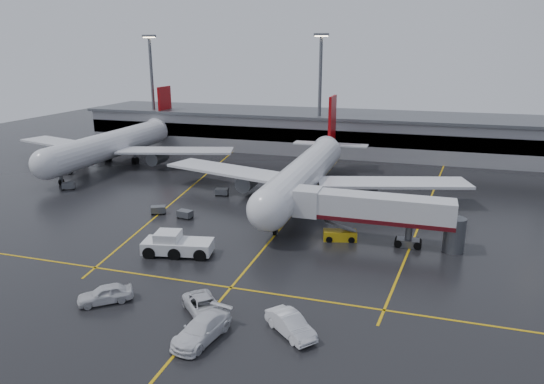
% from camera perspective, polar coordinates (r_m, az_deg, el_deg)
% --- Properties ---
extents(ground, '(220.00, 220.00, 0.00)m').
position_cam_1_polar(ground, '(68.45, 2.10, -2.91)').
color(ground, black).
rests_on(ground, ground).
extents(apron_line_centre, '(0.25, 90.00, 0.02)m').
position_cam_1_polar(apron_line_centre, '(68.45, 2.10, -2.90)').
color(apron_line_centre, gold).
rests_on(apron_line_centre, ground).
extents(apron_line_stop, '(60.00, 0.25, 0.02)m').
position_cam_1_polar(apron_line_stop, '(49.19, -4.75, -10.92)').
color(apron_line_stop, gold).
rests_on(apron_line_stop, ground).
extents(apron_line_left, '(9.99, 69.35, 0.02)m').
position_cam_1_polar(apron_line_left, '(84.29, -9.32, 0.57)').
color(apron_line_left, gold).
rests_on(apron_line_left, ground).
extents(apron_line_right, '(7.57, 69.64, 0.02)m').
position_cam_1_polar(apron_line_right, '(75.88, 17.38, -1.73)').
color(apron_line_right, gold).
rests_on(apron_line_right, ground).
extents(terminal, '(122.00, 19.00, 8.60)m').
position_cam_1_polar(terminal, '(113.14, 8.53, 6.82)').
color(terminal, gray).
rests_on(terminal, ground).
extents(light_mast_left, '(3.00, 1.20, 25.45)m').
position_cam_1_polar(light_mast_left, '(121.62, -13.65, 12.01)').
color(light_mast_left, '#595B60').
rests_on(light_mast_left, ground).
extents(light_mast_mid, '(3.00, 1.20, 25.45)m').
position_cam_1_polar(light_mast_mid, '(107.02, 5.56, 11.87)').
color(light_mast_mid, '#595B60').
rests_on(light_mast_mid, ground).
extents(main_airliner, '(48.80, 45.60, 14.10)m').
position_cam_1_polar(main_airliner, '(76.30, 4.04, 2.37)').
color(main_airliner, silver).
rests_on(main_airliner, ground).
extents(second_airliner, '(48.80, 45.60, 14.10)m').
position_cam_1_polar(second_airliner, '(104.24, -17.50, 5.39)').
color(second_airliner, silver).
rests_on(second_airliner, ground).
extents(jet_bridge, '(19.90, 3.40, 6.05)m').
position_cam_1_polar(jet_bridge, '(59.63, 11.69, -2.19)').
color(jet_bridge, silver).
rests_on(jet_bridge, ground).
extents(pushback_tractor, '(8.20, 4.64, 2.77)m').
position_cam_1_polar(pushback_tractor, '(57.03, -11.00, -6.04)').
color(pushback_tractor, silver).
rests_on(pushback_tractor, ground).
extents(belt_loader, '(4.28, 2.66, 2.53)m').
position_cam_1_polar(belt_loader, '(60.77, 7.83, -4.95)').
color(belt_loader, gold).
rests_on(belt_loader, ground).
extents(service_van_a, '(5.81, 5.86, 1.57)m').
position_cam_1_polar(service_van_a, '(44.57, -7.78, -12.95)').
color(service_van_a, silver).
rests_on(service_van_a, ground).
extents(service_van_b, '(3.61, 6.46, 1.77)m').
position_cam_1_polar(service_van_b, '(41.24, -8.10, -15.40)').
color(service_van_b, white).
rests_on(service_van_b, ground).
extents(service_van_c, '(5.13, 4.77, 1.72)m').
position_cam_1_polar(service_van_c, '(41.58, 2.15, -14.99)').
color(service_van_c, white).
rests_on(service_van_c, ground).
extents(service_van_d, '(5.05, 4.62, 1.67)m').
position_cam_1_polar(service_van_d, '(48.58, -18.67, -11.06)').
color(service_van_d, silver).
rests_on(service_van_d, ground).
extents(baggage_cart_a, '(2.18, 1.60, 1.12)m').
position_cam_1_polar(baggage_cart_a, '(68.84, -10.00, -2.49)').
color(baggage_cart_a, '#595B60').
rests_on(baggage_cart_a, ground).
extents(baggage_cart_b, '(2.37, 2.07, 1.12)m').
position_cam_1_polar(baggage_cart_b, '(71.40, -12.98, -1.98)').
color(baggage_cart_b, '#595B60').
rests_on(baggage_cart_b, ground).
extents(baggage_cart_c, '(2.20, 1.63, 1.12)m').
position_cam_1_polar(baggage_cart_c, '(78.66, -5.80, 0.04)').
color(baggage_cart_c, '#595B60').
rests_on(baggage_cart_c, ground).
extents(baggage_cart_d, '(2.29, 1.82, 1.12)m').
position_cam_1_polar(baggage_cart_d, '(99.41, -22.64, 2.28)').
color(baggage_cart_d, '#595B60').
rests_on(baggage_cart_d, ground).
extents(baggage_cart_e, '(2.39, 2.16, 1.12)m').
position_cam_1_polar(baggage_cart_e, '(88.42, -22.40, 0.69)').
color(baggage_cart_e, '#595B60').
rests_on(baggage_cart_e, ground).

